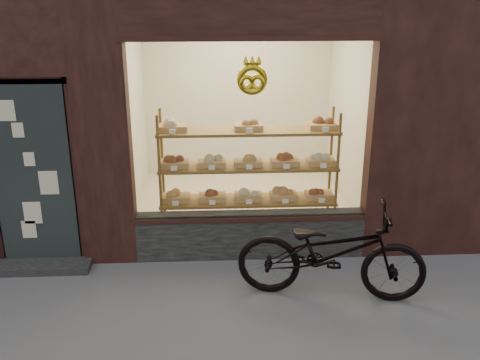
{
  "coord_description": "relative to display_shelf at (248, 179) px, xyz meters",
  "views": [
    {
      "loc": [
        0.01,
        -3.7,
        3.06
      ],
      "look_at": [
        0.32,
        2.0,
        1.02
      ],
      "focal_mm": 40.0,
      "sensor_mm": 36.0,
      "label": 1
    }
  ],
  "objects": [
    {
      "name": "display_shelf",
      "position": [
        0.0,
        0.0,
        0.0
      ],
      "size": [
        2.2,
        0.45,
        1.7
      ],
      "color": "brown",
      "rests_on": "ground"
    },
    {
      "name": "bicycle",
      "position": [
        0.76,
        -1.38,
        -0.33
      ],
      "size": [
        2.03,
        1.03,
        1.02
      ],
      "primitive_type": "imported",
      "rotation": [
        0.0,
        0.0,
        1.38
      ],
      "color": "black",
      "rests_on": "ground"
    }
  ]
}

